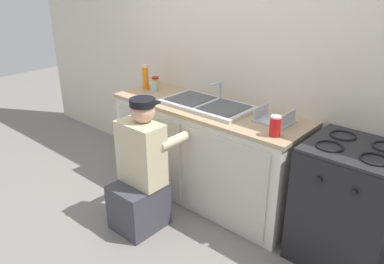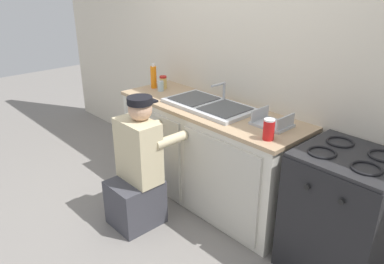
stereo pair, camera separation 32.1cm
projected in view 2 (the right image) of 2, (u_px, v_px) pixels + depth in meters
ground_plane at (184, 207)px, 3.43m from camera, size 12.00×12.00×0.00m
back_wall at (237, 61)px, 3.34m from camera, size 6.00×0.10×2.50m
counter_cabinet at (207, 155)px, 3.44m from camera, size 1.80×0.62×0.87m
countertop at (209, 109)px, 3.27m from camera, size 1.84×0.62×0.03m
sink_double_basin at (209, 105)px, 3.26m from camera, size 0.80×0.44×0.19m
stove_range at (341, 214)px, 2.56m from camera, size 0.64×0.62×0.92m
plumber_person at (138, 173)px, 3.08m from camera, size 0.42×0.61×1.10m
soap_bottle_orange at (154, 77)px, 3.76m from camera, size 0.06×0.06×0.25m
condiment_jar at (163, 82)px, 3.76m from camera, size 0.07×0.07×0.13m
soda_cup_red at (269, 129)px, 2.60m from camera, size 0.08×0.08×0.15m
dish_rack_tray at (272, 123)px, 2.86m from camera, size 0.28×0.22×0.11m
water_glass at (161, 86)px, 3.69m from camera, size 0.06×0.06×0.10m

